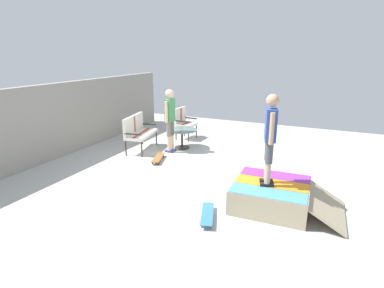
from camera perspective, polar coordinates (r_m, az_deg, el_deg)
ground_plane at (r=7.31m, az=0.92°, el=-6.02°), size 12.00×12.00×0.10m
back_wall_cinderblock at (r=9.29m, az=-22.35°, el=4.40°), size 9.00×0.20×1.98m
skate_ramp at (r=5.97m, az=14.65°, el=-9.10°), size 1.34×1.99×0.47m
patio_bench at (r=9.05m, az=-10.02°, el=2.66°), size 1.33×0.78×1.02m
patio_chair_near_house at (r=10.15m, az=-1.62°, el=4.44°), size 0.66×0.59×1.02m
patio_table at (r=9.13m, az=-1.86°, el=1.68°), size 0.90×0.90×0.57m
person_watching at (r=8.68m, az=-4.10°, el=5.29°), size 0.48×0.24×1.79m
person_skater at (r=5.50m, az=14.28°, el=1.86°), size 0.46×0.31×1.63m
skateboard_by_bench at (r=8.20m, az=-6.28°, el=-2.52°), size 0.82×0.43×0.10m
skateboard_spare at (r=5.46m, az=2.87°, el=-12.84°), size 0.82×0.45×0.10m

